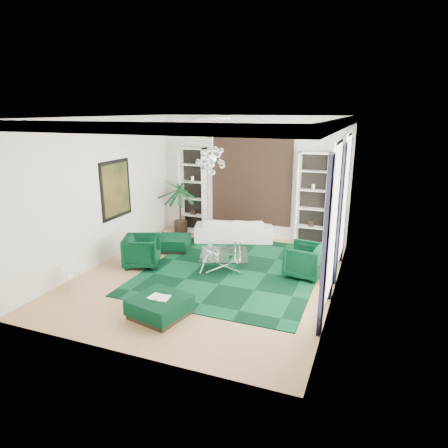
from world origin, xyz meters
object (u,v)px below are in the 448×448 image
at_px(sofa, 234,230).
at_px(armchair_left, 142,251).
at_px(ottoman_side, 173,243).
at_px(palm, 180,197).
at_px(side_table, 74,278).
at_px(ottoman_front, 160,307).
at_px(armchair_right, 305,260).
at_px(coffee_table, 224,262).

height_order(sofa, armchair_left, armchair_left).
bearing_deg(ottoman_side, armchair_left, -97.47).
bearing_deg(palm, side_table, -93.03).
bearing_deg(side_table, ottoman_side, 74.58).
distance_m(ottoman_front, side_table, 2.50).
xyz_separation_m(sofa, side_table, (-2.20, -4.63, -0.10)).
relative_size(armchair_right, ottoman_side, 0.99).
height_order(ottoman_front, side_table, side_table).
height_order(sofa, armchair_right, armchair_right).
distance_m(coffee_table, ottoman_side, 2.07).
height_order(armchair_left, ottoman_front, armchair_left).
bearing_deg(coffee_table, ottoman_side, 156.56).
xyz_separation_m(armchair_right, coffee_table, (-2.00, -0.31, -0.20)).
bearing_deg(ottoman_side, sofa, 48.23).
bearing_deg(armchair_right, ottoman_side, -90.10).
relative_size(ottoman_front, side_table, 1.92).
bearing_deg(side_table, palm, 86.97).
bearing_deg(coffee_table, armchair_left, -165.17).
xyz_separation_m(side_table, palm, (0.25, 4.80, 0.95)).
relative_size(sofa, coffee_table, 2.00).
xyz_separation_m(armchair_right, ottoman_front, (-2.30, -3.03, -0.21)).
bearing_deg(ottoman_front, palm, 113.03).
bearing_deg(ottoman_front, side_table, 170.57).
distance_m(armchair_left, ottoman_front, 2.82).
bearing_deg(palm, armchair_left, -81.90).
xyz_separation_m(sofa, palm, (-1.94, 0.17, 0.85)).
relative_size(coffee_table, ottoman_front, 1.20).
relative_size(armchair_right, palm, 0.37).
height_order(coffee_table, ottoman_side, coffee_table).
relative_size(sofa, side_table, 4.60).
relative_size(armchair_left, ottoman_front, 0.89).
relative_size(ottoman_front, palm, 0.42).
height_order(armchair_left, ottoman_side, armchair_left).
relative_size(sofa, ottoman_side, 2.66).
relative_size(armchair_right, side_table, 1.72).
xyz_separation_m(coffee_table, ottoman_side, (-1.90, 0.82, -0.01)).
relative_size(ottoman_side, palm, 0.38).
distance_m(sofa, armchair_left, 3.24).
relative_size(armchair_left, ottoman_side, 0.99).
distance_m(ottoman_side, ottoman_front, 3.89).
distance_m(armchair_left, palm, 3.16).
xyz_separation_m(armchair_left, ottoman_side, (0.18, 1.37, -0.21)).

